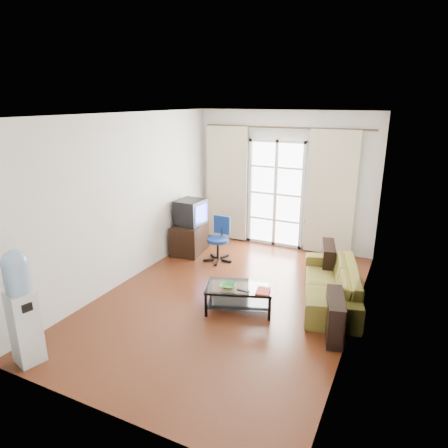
{
  "coord_description": "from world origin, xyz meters",
  "views": [
    {
      "loc": [
        2.3,
        -4.92,
        2.89
      ],
      "look_at": [
        -0.24,
        0.35,
        1.06
      ],
      "focal_mm": 32.0,
      "sensor_mm": 36.0,
      "label": 1
    }
  ],
  "objects_px": {
    "sofa": "(331,283)",
    "crt_tv": "(190,212)",
    "coffee_table": "(239,294)",
    "task_chair": "(219,248)",
    "water_cooler": "(22,305)",
    "tv_stand": "(190,238)"
  },
  "relations": [
    {
      "from": "tv_stand",
      "to": "water_cooler",
      "type": "xyz_separation_m",
      "value": [
        0.09,
        -3.78,
        0.43
      ]
    },
    {
      "from": "tv_stand",
      "to": "sofa",
      "type": "bearing_deg",
      "value": -23.77
    },
    {
      "from": "sofa",
      "to": "water_cooler",
      "type": "distance_m",
      "value": 4.11
    },
    {
      "from": "coffee_table",
      "to": "crt_tv",
      "type": "height_order",
      "value": "crt_tv"
    },
    {
      "from": "task_chair",
      "to": "coffee_table",
      "type": "bearing_deg",
      "value": -54.48
    },
    {
      "from": "crt_tv",
      "to": "tv_stand",
      "type": "bearing_deg",
      "value": -86.9
    },
    {
      "from": "task_chair",
      "to": "water_cooler",
      "type": "bearing_deg",
      "value": -99.35
    },
    {
      "from": "coffee_table",
      "to": "tv_stand",
      "type": "xyz_separation_m",
      "value": [
        -1.78,
        1.66,
        0.04
      ]
    },
    {
      "from": "tv_stand",
      "to": "crt_tv",
      "type": "height_order",
      "value": "crt_tv"
    },
    {
      "from": "task_chair",
      "to": "tv_stand",
      "type": "bearing_deg",
      "value": 169.79
    },
    {
      "from": "sofa",
      "to": "water_cooler",
      "type": "xyz_separation_m",
      "value": [
        -2.81,
        -2.97,
        0.44
      ]
    },
    {
      "from": "coffee_table",
      "to": "crt_tv",
      "type": "distance_m",
      "value": 2.52
    },
    {
      "from": "coffee_table",
      "to": "water_cooler",
      "type": "bearing_deg",
      "value": -128.77
    },
    {
      "from": "sofa",
      "to": "tv_stand",
      "type": "distance_m",
      "value": 3.01
    },
    {
      "from": "sofa",
      "to": "coffee_table",
      "type": "xyz_separation_m",
      "value": [
        -1.11,
        -0.86,
        -0.03
      ]
    },
    {
      "from": "sofa",
      "to": "task_chair",
      "type": "distance_m",
      "value": 2.3
    },
    {
      "from": "water_cooler",
      "to": "tv_stand",
      "type": "bearing_deg",
      "value": 106.97
    },
    {
      "from": "coffee_table",
      "to": "water_cooler",
      "type": "xyz_separation_m",
      "value": [
        -1.7,
        -2.12,
        0.47
      ]
    },
    {
      "from": "water_cooler",
      "to": "sofa",
      "type": "bearing_deg",
      "value": 62.24
    },
    {
      "from": "sofa",
      "to": "task_chair",
      "type": "height_order",
      "value": "task_chair"
    },
    {
      "from": "task_chair",
      "to": "crt_tv",
      "type": "bearing_deg",
      "value": 167.82
    },
    {
      "from": "sofa",
      "to": "crt_tv",
      "type": "xyz_separation_m",
      "value": [
        -2.9,
        0.83,
        0.54
      ]
    }
  ]
}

